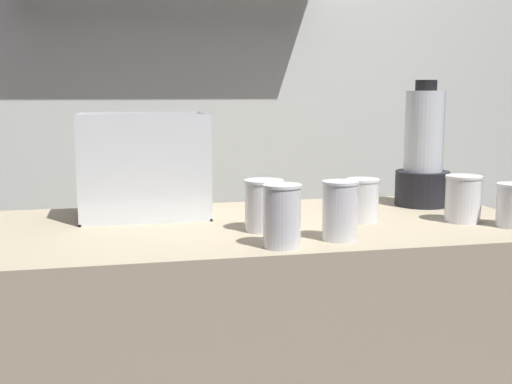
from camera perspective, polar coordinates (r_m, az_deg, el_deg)
The scene contains 8 objects.
back_wall_unit at distance 2.33m, azimuth -4.29°, elevation 9.73°, with size 2.60×0.24×2.50m.
carrot_display_bin at distance 1.72m, azimuth -10.13°, elevation 0.69°, with size 0.33×0.22×0.27m.
blender_pitcher at distance 1.91m, azimuth 14.64°, elevation 3.05°, with size 0.15×0.15×0.36m.
juice_cup_beet_far_left at distance 1.36m, azimuth 2.26°, elevation -2.40°, with size 0.08×0.08×0.14m.
juice_cup_carrot_left at distance 1.52m, azimuth 0.89°, elevation -1.49°, with size 0.09×0.09×0.12m.
juice_cup_pomegranate_middle at distance 1.44m, azimuth 7.46°, elevation -2.01°, with size 0.08×0.08×0.13m.
juice_cup_pomegranate_right at distance 1.65m, azimuth 9.44°, elevation -0.97°, with size 0.09×0.09×0.11m.
juice_cup_beet_far_right at distance 1.71m, azimuth 17.91°, elevation -0.84°, with size 0.09×0.09×0.12m.
Camera 1 is at (-0.34, -1.54, 1.23)m, focal length 45.02 mm.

